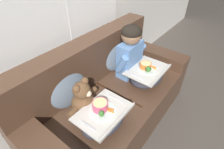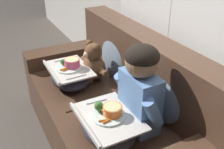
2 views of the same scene
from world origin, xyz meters
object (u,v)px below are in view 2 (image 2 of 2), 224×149
object	(u,v)px
throw_pillow_behind_child	(165,93)
lap_tray_child	(108,125)
child_figure	(140,85)
lap_tray_teddy	(69,75)
couch	(114,111)
teddy_bear	(93,64)
throw_pillow_behind_teddy	(114,54)

from	to	relation	value
throw_pillow_behind_child	lap_tray_child	world-z (taller)	throw_pillow_behind_child
throw_pillow_behind_child	child_figure	bearing A→B (deg)	-90.00
lap_tray_teddy	lap_tray_child	bearing A→B (deg)	-0.06
couch	throw_pillow_behind_child	world-z (taller)	couch
couch	teddy_bear	bearing A→B (deg)	-177.44
lap_tray_child	lap_tray_teddy	size ratio (longest dim) A/B	1.02
throw_pillow_behind_child	teddy_bear	world-z (taller)	throw_pillow_behind_child
child_figure	lap_tray_child	distance (m)	0.33
throw_pillow_behind_child	throw_pillow_behind_teddy	distance (m)	0.73
throw_pillow_behind_child	lap_tray_teddy	size ratio (longest dim) A/B	0.97
couch	child_figure	distance (m)	0.58
couch	child_figure	bearing A→B (deg)	-1.97
child_figure	teddy_bear	size ratio (longest dim) A/B	1.55
couch	lap_tray_child	xyz separation A→B (m)	(0.37, -0.24, 0.22)
couch	lap_tray_child	size ratio (longest dim) A/B	4.18
teddy_bear	lap_tray_teddy	xyz separation A→B (m)	(-0.00, -0.22, -0.06)
throw_pillow_behind_teddy	lap_tray_child	xyz separation A→B (m)	(0.73, -0.43, -0.11)
teddy_bear	lap_tray_teddy	size ratio (longest dim) A/B	0.86
throw_pillow_behind_child	teddy_bear	xyz separation A→B (m)	(-0.73, -0.21, -0.05)
throw_pillow_behind_child	lap_tray_child	xyz separation A→B (m)	(-0.00, -0.43, -0.11)
teddy_bear	throw_pillow_behind_teddy	bearing A→B (deg)	90.21
couch	throw_pillow_behind_child	size ratio (longest dim) A/B	4.40
lap_tray_child	couch	bearing A→B (deg)	146.63
couch	lap_tray_teddy	xyz separation A→B (m)	(-0.37, -0.24, 0.22)
child_figure	lap_tray_teddy	distance (m)	0.80
child_figure	teddy_bear	distance (m)	0.75
lap_tray_child	lap_tray_teddy	bearing A→B (deg)	179.94
throw_pillow_behind_child	lap_tray_child	size ratio (longest dim) A/B	0.95
couch	throw_pillow_behind_teddy	bearing A→B (deg)	152.06
child_figure	lap_tray_child	world-z (taller)	child_figure
throw_pillow_behind_teddy	child_figure	world-z (taller)	child_figure
couch	teddy_bear	xyz separation A→B (m)	(-0.36, -0.02, 0.28)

